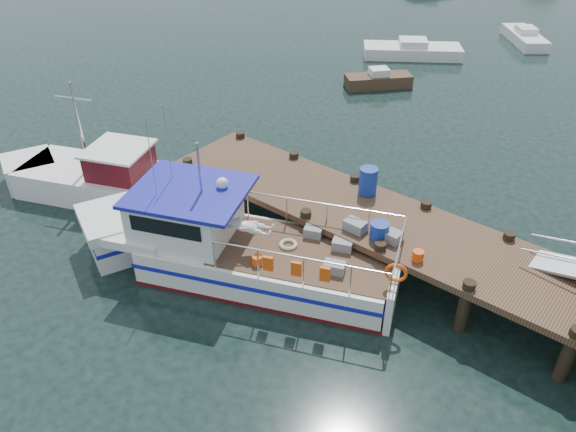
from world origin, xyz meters
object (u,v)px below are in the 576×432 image
Objects in this scene: moored_rowboat at (378,80)px; moored_a at (412,50)px; moored_b at (525,37)px; work_boat at (102,178)px; lobster_boat at (228,245)px.

moored_a reaches higher than moored_rowboat.
moored_a is 7.88m from moored_b.
lobster_boat is at bearing -24.63° from work_boat.
moored_a is (-5.22, 20.57, -0.49)m from lobster_boat.
moored_rowboat is 0.58× the size of moored_a.
lobster_boat is at bearing -72.19° from moored_b.
work_boat is 27.58m from moored_b.
moored_a reaches higher than moored_b.
lobster_boat reaches higher than moored_rowboat.
moored_b is at bearing 56.90° from moored_rowboat.
work_boat is 1.36× the size of moored_a.
moored_a is at bearing 64.20° from work_boat.
moored_a is (1.14, 20.34, -0.27)m from work_boat.
moored_rowboat is at bearing -94.46° from moored_a.
work_boat is (-6.35, 0.22, -0.21)m from lobster_boat.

